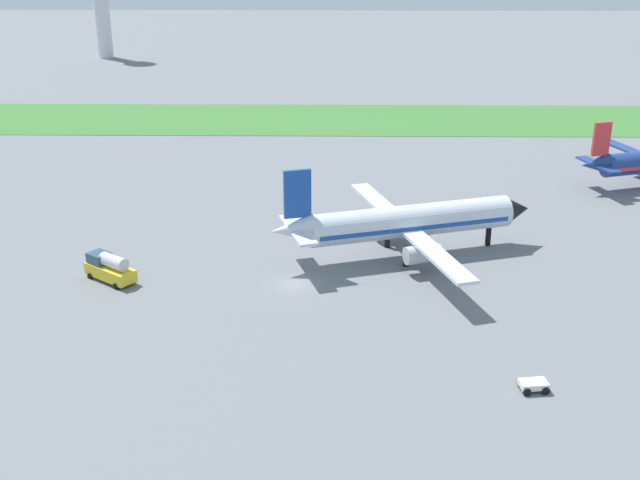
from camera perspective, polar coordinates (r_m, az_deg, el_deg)
The scene contains 5 objects.
ground_plane at distance 89.77m, azimuth -1.91°, elevation -3.23°, with size 600.00×600.00×0.00m, color slate.
grass_taxiway_strip at distance 166.54m, azimuth -0.62°, elevation 8.69°, with size 360.00×28.00×0.08m, color #3D7533.
airplane_midfield_jet at distance 96.48m, azimuth 6.20°, elevation 1.29°, with size 33.03×33.35×12.10m.
baggage_cart_near_gate at distance 72.73m, azimuth 15.11°, elevation -10.02°, with size 2.59×2.04×0.90m.
fuel_truck_midfield at distance 93.32m, azimuth -14.91°, elevation -1.92°, with size 6.64×5.81×3.29m.
Camera 1 is at (4.19, -81.18, 38.10)m, focal length 44.47 mm.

